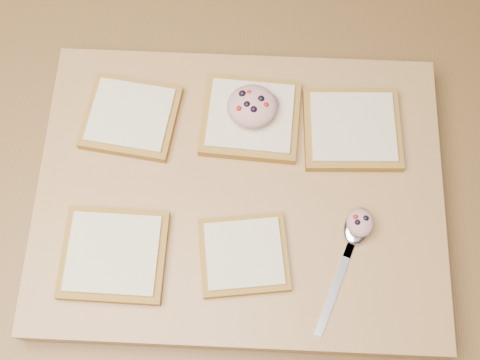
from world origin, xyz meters
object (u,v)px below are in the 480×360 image
object	(u,v)px
cutting_board	(240,193)
bread_far_center	(250,118)
spoon	(354,235)
tuna_salad_dollop	(252,106)

from	to	relation	value
cutting_board	bread_far_center	size ratio (longest dim) A/B	3.90
cutting_board	spoon	bearing A→B (deg)	-21.76
cutting_board	spoon	size ratio (longest dim) A/B	3.13
tuna_salad_dollop	spoon	xyz separation A→B (m)	(0.14, -0.16, -0.03)
cutting_board	bread_far_center	bearing A→B (deg)	84.25
cutting_board	tuna_salad_dollop	distance (m)	0.12
cutting_board	tuna_salad_dollop	world-z (taller)	tuna_salad_dollop
cutting_board	spoon	xyz separation A→B (m)	(0.15, -0.06, 0.03)
bread_far_center	tuna_salad_dollop	bearing A→B (deg)	71.92
tuna_salad_dollop	bread_far_center	bearing A→B (deg)	-108.08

